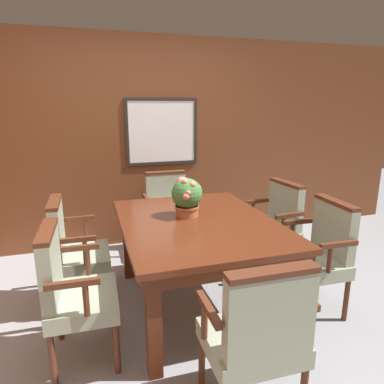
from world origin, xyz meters
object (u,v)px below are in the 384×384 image
chair_right_far (275,223)px  chair_head_near (258,333)px  chair_left_far (73,247)px  chair_left_near (71,288)px  chair_right_near (320,251)px  potted_plant (187,196)px  chair_head_far (168,209)px  dining_table (197,231)px

chair_right_far → chair_head_near: bearing=-38.4°
chair_left_far → chair_right_far: (1.93, 0.04, 0.00)m
chair_left_near → chair_right_near: same height
chair_right_near → potted_plant: bearing=-112.9°
chair_left_far → chair_head_near: 1.73m
chair_head_far → potted_plant: (-0.08, -1.03, 0.42)m
chair_right_far → chair_right_near: size_ratio=1.00×
chair_left_far → potted_plant: potted_plant is taller
chair_right_far → dining_table: bearing=-73.7°
dining_table → potted_plant: (-0.05, 0.13, 0.27)m
chair_head_near → potted_plant: 1.32m
chair_left_far → dining_table: bearing=-108.2°
chair_head_far → potted_plant: potted_plant is taller
chair_right_near → chair_head_near: same height
chair_left_far → chair_head_near: same height
dining_table → chair_head_far: 1.17m
chair_right_far → chair_right_near: 0.70m
chair_left_far → chair_left_near: bearing=-179.0°
dining_table → potted_plant: potted_plant is taller
chair_left_far → chair_head_near: bearing=-146.3°
dining_table → chair_right_near: (0.94, -0.33, -0.15)m
chair_right_far → chair_head_far: same height
chair_head_far → chair_head_near: same height
chair_left_near → chair_right_far: size_ratio=1.00×
dining_table → chair_left_far: 1.05m
chair_left_far → chair_head_far: (1.01, 0.84, 0.00)m
chair_head_far → potted_plant: size_ratio=2.82×
potted_plant → chair_left_far: bearing=168.2°
chair_left_far → potted_plant: bearing=-101.5°
dining_table → chair_right_far: (0.94, 0.37, -0.15)m
chair_right_near → potted_plant: potted_plant is taller
chair_head_far → chair_right_near: bearing=-59.0°
dining_table → chair_right_far: 1.03m
chair_right_far → chair_right_near: (-0.00, -0.70, 0.00)m
chair_head_near → chair_left_near: bearing=-37.9°
chair_right_far → chair_left_near: bearing=-74.4°
chair_left_far → chair_right_near: (1.92, -0.66, 0.00)m
potted_plant → chair_head_near: bearing=-89.1°
chair_left_near → chair_left_far: 0.69m
chair_right_near → chair_left_near: bearing=-87.1°
potted_plant → dining_table: bearing=-69.8°
chair_left_far → chair_right_near: same height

